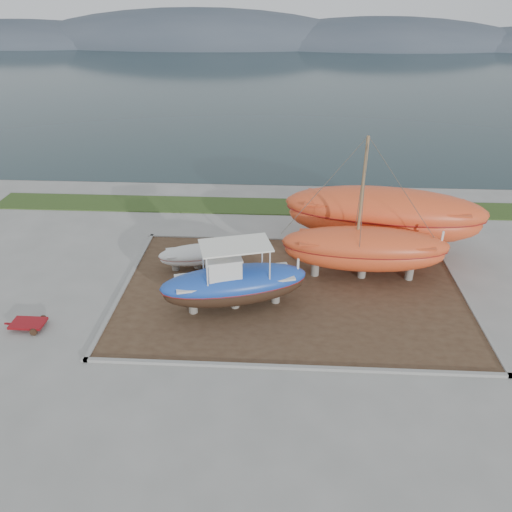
# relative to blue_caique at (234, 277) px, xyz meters

# --- Properties ---
(ground) EXTENTS (140.00, 140.00, 0.00)m
(ground) POSITION_rel_blue_caique_xyz_m (2.94, -2.35, -1.84)
(ground) COLOR gray
(ground) RESTS_ON ground
(dirt_patch) EXTENTS (18.00, 12.00, 0.06)m
(dirt_patch) POSITION_rel_blue_caique_xyz_m (2.94, 1.65, -1.81)
(dirt_patch) COLOR #422D1E
(dirt_patch) RESTS_ON ground
(curb_frame) EXTENTS (18.60, 12.60, 0.15)m
(curb_frame) POSITION_rel_blue_caique_xyz_m (2.94, 1.65, -1.76)
(curb_frame) COLOR gray
(curb_frame) RESTS_ON ground
(grass_strip) EXTENTS (44.00, 3.00, 0.08)m
(grass_strip) POSITION_rel_blue_caique_xyz_m (2.94, 13.15, -1.80)
(grass_strip) COLOR #284219
(grass_strip) RESTS_ON ground
(sea) EXTENTS (260.00, 100.00, 0.04)m
(sea) POSITION_rel_blue_caique_xyz_m (2.94, 67.65, -1.84)
(sea) COLOR #16282C
(sea) RESTS_ON ground
(mountain_ridge) EXTENTS (200.00, 36.00, 20.00)m
(mountain_ridge) POSITION_rel_blue_caique_xyz_m (2.94, 122.65, -1.84)
(mountain_ridge) COLOR #333D49
(mountain_ridge) RESTS_ON ground
(blue_caique) EXTENTS (7.72, 4.21, 3.56)m
(blue_caique) POSITION_rel_blue_caique_xyz_m (0.00, 0.00, 0.00)
(blue_caique) COLOR #1D48B4
(blue_caique) RESTS_ON dirt_patch
(white_dinghy) EXTENTS (4.65, 2.75, 1.31)m
(white_dinghy) POSITION_rel_blue_caique_xyz_m (-2.54, 3.91, -1.12)
(white_dinghy) COLOR silver
(white_dinghy) RESTS_ON dirt_patch
(orange_sailboat) EXTENTS (9.12, 2.93, 7.99)m
(orange_sailboat) POSITION_rel_blue_caique_xyz_m (6.82, 3.33, 2.22)
(orange_sailboat) COLOR #D64821
(orange_sailboat) RESTS_ON dirt_patch
(orange_bare_hull) EXTENTS (12.21, 5.15, 3.88)m
(orange_bare_hull) POSITION_rel_blue_caique_xyz_m (8.35, 6.68, 0.16)
(orange_bare_hull) COLOR #D64821
(orange_bare_hull) RESTS_ON dirt_patch
(red_trailer) EXTENTS (2.38, 1.21, 0.34)m
(red_trailer) POSITION_rel_blue_caique_xyz_m (-9.75, -2.24, -1.67)
(red_trailer) COLOR maroon
(red_trailer) RESTS_ON ground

